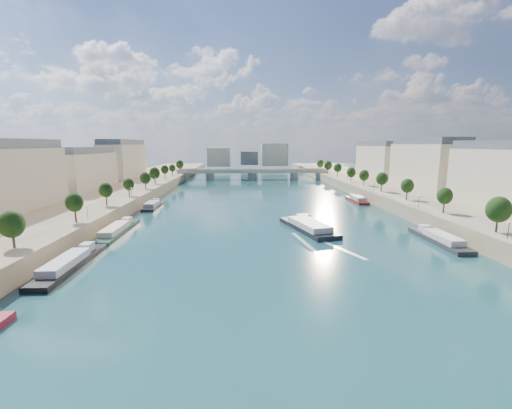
{
  "coord_description": "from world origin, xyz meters",
  "views": [
    {
      "loc": [
        -8.21,
        -28.11,
        26.43
      ],
      "look_at": [
        -3.07,
        92.95,
        5.0
      ],
      "focal_mm": 24.0,
      "sensor_mm": 36.0,
      "label": 1
    }
  ],
  "objects": [
    {
      "name": "ground",
      "position": [
        0.0,
        100.0,
        0.0
      ],
      "size": [
        700.0,
        700.0,
        0.0
      ],
      "primitive_type": "plane",
      "color": "#0B2A32",
      "rests_on": "ground"
    },
    {
      "name": "lamps_right",
      "position": [
        52.5,
        105.0,
        7.78
      ],
      "size": [
        0.36,
        200.36,
        4.28
      ],
      "color": "black",
      "rests_on": "ground"
    },
    {
      "name": "trees_right",
      "position": [
        55.0,
        110.0,
        10.48
      ],
      "size": [
        4.8,
        268.8,
        8.26
      ],
      "color": "#382B1E",
      "rests_on": "ground"
    },
    {
      "name": "pave_left",
      "position": [
        -57.0,
        100.0,
        5.05
      ],
      "size": [
        14.0,
        520.0,
        0.1
      ],
      "primitive_type": "cube",
      "color": "gray",
      "rests_on": "quay_left"
    },
    {
      "name": "moored_barges_right",
      "position": [
        45.5,
        47.84,
        0.84
      ],
      "size": [
        5.0,
        162.48,
        3.6
      ],
      "color": "black",
      "rests_on": "ground"
    },
    {
      "name": "tour_barge",
      "position": [
        12.45,
        74.94,
        1.04
      ],
      "size": [
        15.09,
        28.68,
        3.77
      ],
      "rotation": [
        0.0,
        0.0,
        0.28
      ],
      "color": "black",
      "rests_on": "ground"
    },
    {
      "name": "trees_left",
      "position": [
        -55.0,
        102.0,
        10.48
      ],
      "size": [
        4.8,
        268.8,
        8.26
      ],
      "color": "#382B1E",
      "rests_on": "ground"
    },
    {
      "name": "buildings_right",
      "position": [
        85.0,
        112.0,
        16.45
      ],
      "size": [
        16.0,
        226.0,
        23.2
      ],
      "color": "#B8AA8E",
      "rests_on": "ground"
    },
    {
      "name": "moored_barges_left",
      "position": [
        -45.5,
        42.1,
        0.84
      ],
      "size": [
        5.0,
        160.66,
        3.6
      ],
      "color": "#191F38",
      "rests_on": "ground"
    },
    {
      "name": "pave_right",
      "position": [
        57.0,
        100.0,
        5.05
      ],
      "size": [
        14.0,
        520.0,
        0.1
      ],
      "primitive_type": "cube",
      "color": "gray",
      "rests_on": "quay_right"
    },
    {
      "name": "lamps_left",
      "position": [
        -52.5,
        90.0,
        7.78
      ],
      "size": [
        0.36,
        200.36,
        4.28
      ],
      "color": "black",
      "rests_on": "ground"
    },
    {
      "name": "quay_right",
      "position": [
        72.0,
        100.0,
        2.5
      ],
      "size": [
        44.0,
        520.0,
        5.0
      ],
      "primitive_type": "cube",
      "color": "#9E8460",
      "rests_on": "ground"
    },
    {
      "name": "skyline",
      "position": [
        3.19,
        319.52,
        14.66
      ],
      "size": [
        79.0,
        42.0,
        22.0
      ],
      "color": "#B8AA8E",
      "rests_on": "ground"
    },
    {
      "name": "buildings_left",
      "position": [
        -85.0,
        112.0,
        16.45
      ],
      "size": [
        16.0,
        226.0,
        23.2
      ],
      "color": "#B8AA8E",
      "rests_on": "ground"
    },
    {
      "name": "quay_left",
      "position": [
        -72.0,
        100.0,
        2.5
      ],
      "size": [
        44.0,
        520.0,
        5.0
      ],
      "primitive_type": "cube",
      "color": "#9E8460",
      "rests_on": "ground"
    },
    {
      "name": "bridge",
      "position": [
        0.0,
        230.69,
        5.08
      ],
      "size": [
        112.0,
        12.0,
        8.15
      ],
      "color": "#C1B79E",
      "rests_on": "ground"
    },
    {
      "name": "wake",
      "position": [
        12.45,
        58.34,
        0.02
      ],
      "size": [
        14.57,
        25.88,
        0.04
      ],
      "color": "silver",
      "rests_on": "ground"
    }
  ]
}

